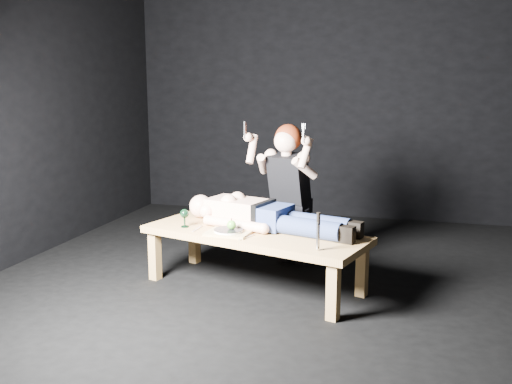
# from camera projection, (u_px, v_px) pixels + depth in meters

# --- Properties ---
(ground) EXTENTS (5.00, 5.00, 0.00)m
(ground) POSITION_uv_depth(u_px,v_px,m) (298.00, 285.00, 4.56)
(ground) COLOR black
(ground) RESTS_ON ground
(back_wall) EXTENTS (5.00, 0.00, 5.00)m
(back_wall) POSITION_uv_depth(u_px,v_px,m) (344.00, 89.00, 6.64)
(back_wall) COLOR black
(back_wall) RESTS_ON ground
(table) EXTENTS (1.85, 1.10, 0.45)m
(table) POSITION_uv_depth(u_px,v_px,m) (254.00, 259.00, 4.47)
(table) COLOR tan
(table) RESTS_ON ground
(lying_man) EXTENTS (1.71, 0.92, 0.25)m
(lying_man) POSITION_uv_depth(u_px,v_px,m) (270.00, 213.00, 4.51)
(lying_man) COLOR beige
(lying_man) RESTS_ON table
(kneeling_woman) EXTENTS (0.88, 0.93, 1.27)m
(kneeling_woman) POSITION_uv_depth(u_px,v_px,m) (293.00, 193.00, 4.97)
(kneeling_woman) COLOR black
(kneeling_woman) RESTS_ON ground
(serving_tray) EXTENTS (0.34, 0.26, 0.02)m
(serving_tray) POSITION_uv_depth(u_px,v_px,m) (228.00, 233.00, 4.35)
(serving_tray) COLOR tan
(serving_tray) RESTS_ON table
(plate) EXTENTS (0.23, 0.23, 0.02)m
(plate) POSITION_uv_depth(u_px,v_px,m) (228.00, 231.00, 4.34)
(plate) COLOR white
(plate) RESTS_ON serving_tray
(apple) EXTENTS (0.07, 0.07, 0.07)m
(apple) POSITION_uv_depth(u_px,v_px,m) (232.00, 225.00, 4.34)
(apple) COLOR green
(apple) RESTS_ON plate
(goblet) EXTENTS (0.09, 0.09, 0.15)m
(goblet) POSITION_uv_depth(u_px,v_px,m) (185.00, 218.00, 4.54)
(goblet) COLOR black
(goblet) RESTS_ON table
(fork_flat) EXTENTS (0.02, 0.19, 0.01)m
(fork_flat) POSITION_uv_depth(u_px,v_px,m) (197.00, 229.00, 4.50)
(fork_flat) COLOR #B2B2B7
(fork_flat) RESTS_ON table
(knife_flat) EXTENTS (0.08, 0.18, 0.01)m
(knife_flat) POSITION_uv_depth(u_px,v_px,m) (247.00, 237.00, 4.25)
(knife_flat) COLOR #B2B2B7
(knife_flat) RESTS_ON table
(spoon_flat) EXTENTS (0.03, 0.19, 0.01)m
(spoon_flat) POSITION_uv_depth(u_px,v_px,m) (245.00, 234.00, 4.35)
(spoon_flat) COLOR #B2B2B7
(spoon_flat) RESTS_ON table
(carving_knife) EXTENTS (0.04, 0.05, 0.27)m
(carving_knife) POSITION_uv_depth(u_px,v_px,m) (318.00, 231.00, 3.91)
(carving_knife) COLOR #B2B2B7
(carving_knife) RESTS_ON table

